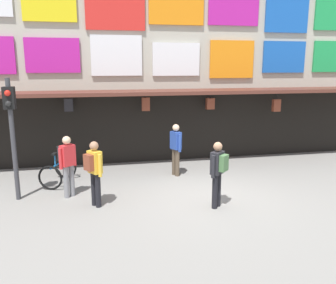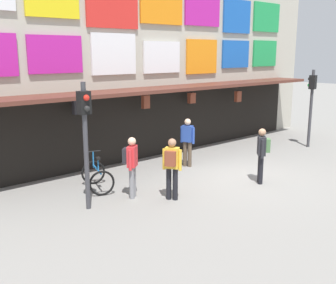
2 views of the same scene
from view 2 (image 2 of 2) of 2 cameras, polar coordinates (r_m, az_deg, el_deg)
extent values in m
plane|color=gray|center=(13.12, 10.43, -4.91)|extent=(80.00, 80.00, 0.00)
cube|color=#B2AD9E|center=(15.79, -2.42, 12.93)|extent=(18.00, 1.20, 8.00)
cube|color=#592D23|center=(14.86, 0.78, 7.56)|extent=(15.30, 1.40, 0.12)
cube|color=yellow|center=(13.07, -15.98, 18.67)|extent=(1.71, 0.08, 1.00)
cube|color=red|center=(14.10, -7.79, 18.18)|extent=(2.00, 0.08, 1.27)
cube|color=orange|center=(15.38, -0.88, 18.61)|extent=(1.96, 0.08, 1.27)
cube|color=#B71E93|center=(16.80, 4.90, 17.83)|extent=(1.90, 0.08, 1.09)
cube|color=blue|center=(18.36, 9.71, 17.04)|extent=(1.72, 0.08, 1.38)
cube|color=green|center=(20.03, 13.72, 16.69)|extent=(1.88, 0.08, 1.29)
cube|color=#B71E93|center=(12.98, -15.56, 11.80)|extent=(1.76, 0.08, 1.13)
cube|color=white|center=(14.03, -7.61, 12.18)|extent=(1.75, 0.08, 1.36)
cube|color=white|center=(15.29, -0.86, 11.86)|extent=(1.71, 0.08, 1.15)
cube|color=orange|center=(16.73, 4.79, 11.89)|extent=(1.69, 0.08, 1.35)
cube|color=blue|center=(18.30, 9.52, 12.10)|extent=(1.72, 0.08, 1.16)
cube|color=green|center=(19.96, 13.48, 12.03)|extent=(1.71, 0.08, 1.18)
cylinder|color=black|center=(12.93, -12.73, 5.98)|extent=(0.02, 0.02, 0.12)
cube|color=#232328|center=(12.96, -12.67, 4.79)|extent=(0.28, 0.17, 0.42)
cylinder|color=black|center=(14.20, -3.18, 6.83)|extent=(0.02, 0.02, 0.12)
cube|color=brown|center=(14.23, -3.17, 5.67)|extent=(0.27, 0.16, 0.46)
cylinder|color=black|center=(15.87, 3.35, 7.28)|extent=(0.02, 0.02, 0.20)
cube|color=brown|center=(15.90, 3.34, 6.20)|extent=(0.29, 0.18, 0.40)
cylinder|color=black|center=(17.50, 9.86, 7.50)|extent=(0.02, 0.02, 0.27)
cube|color=brown|center=(17.53, 9.82, 6.34)|extent=(0.28, 0.17, 0.45)
cube|color=black|center=(15.54, -0.90, 2.76)|extent=(15.30, 0.04, 2.50)
cylinder|color=#38383D|center=(10.15, -11.50, -0.73)|extent=(0.12, 0.12, 3.20)
cube|color=black|center=(9.96, -11.77, 5.44)|extent=(0.28, 0.24, 0.56)
sphere|color=red|center=(9.83, -11.43, 6.13)|extent=(0.15, 0.15, 0.15)
sphere|color=black|center=(9.87, -11.37, 4.63)|extent=(0.15, 0.15, 0.15)
cylinder|color=#38383D|center=(17.72, 19.47, 4.40)|extent=(0.12, 0.12, 3.20)
cube|color=black|center=(17.61, 19.73, 7.94)|extent=(0.32, 0.29, 0.56)
sphere|color=black|center=(17.64, 19.36, 8.40)|extent=(0.15, 0.15, 0.15)
sphere|color=#19DB3D|center=(17.66, 19.30, 7.56)|extent=(0.15, 0.15, 0.15)
torus|color=black|center=(12.36, -10.48, -4.25)|extent=(0.70, 0.28, 0.72)
torus|color=black|center=(11.34, -9.29, -5.75)|extent=(0.70, 0.28, 0.72)
cylinder|color=#1E66A8|center=(11.78, -9.96, -3.80)|extent=(0.36, 0.96, 0.05)
cylinder|color=#1E66A8|center=(11.58, -9.81, -3.21)|extent=(0.04, 0.04, 0.35)
cube|color=black|center=(11.53, -9.85, -2.30)|extent=(0.16, 0.22, 0.06)
cylinder|color=#1E66A8|center=(12.17, -10.48, -2.46)|extent=(0.04, 0.04, 0.50)
cylinder|color=black|center=(12.11, -10.53, -1.32)|extent=(0.43, 0.17, 0.04)
cylinder|color=gray|center=(11.16, -4.89, -5.48)|extent=(0.14, 0.14, 0.88)
cylinder|color=gray|center=(11.00, -5.12, -5.77)|extent=(0.14, 0.14, 0.88)
cube|color=red|center=(10.88, -5.07, -2.02)|extent=(0.42, 0.40, 0.56)
sphere|color=beige|center=(10.78, -5.11, 0.09)|extent=(0.22, 0.22, 0.22)
cylinder|color=red|center=(11.10, -4.78, -1.99)|extent=(0.09, 0.09, 0.56)
cylinder|color=red|center=(10.69, -5.36, -2.57)|extent=(0.09, 0.09, 0.56)
cube|color=#232328|center=(10.92, -5.89, -1.88)|extent=(0.32, 0.30, 0.40)
cylinder|color=black|center=(10.91, 0.11, -5.87)|extent=(0.14, 0.14, 0.88)
cylinder|color=black|center=(10.87, 1.03, -5.95)|extent=(0.14, 0.14, 0.88)
cube|color=gold|center=(10.68, 0.58, -2.24)|extent=(0.38, 0.42, 0.56)
sphere|color=#A87A5B|center=(10.59, 0.58, -0.09)|extent=(0.22, 0.22, 0.22)
cylinder|color=gold|center=(10.76, -0.56, -2.42)|extent=(0.09, 0.09, 0.56)
cylinder|color=gold|center=(10.64, 1.72, -2.58)|extent=(0.09, 0.09, 0.56)
cube|color=brown|center=(10.53, 0.35, -2.35)|extent=(0.29, 0.32, 0.40)
cylinder|color=black|center=(12.46, 12.94, -3.84)|extent=(0.14, 0.14, 0.88)
cylinder|color=black|center=(12.64, 12.84, -3.61)|extent=(0.14, 0.14, 0.88)
cube|color=#232328|center=(12.37, 13.05, -0.52)|extent=(0.41, 0.41, 0.56)
sphere|color=#A87A5B|center=(12.29, 13.14, 1.34)|extent=(0.22, 0.22, 0.22)
cylinder|color=#232328|center=(12.17, 13.17, -0.98)|extent=(0.09, 0.09, 0.56)
cylinder|color=#232328|center=(12.60, 12.91, -0.52)|extent=(0.09, 0.09, 0.56)
cube|color=#477042|center=(12.39, 13.79, -0.45)|extent=(0.31, 0.31, 0.40)
cylinder|color=brown|center=(14.07, 2.40, -1.66)|extent=(0.14, 0.14, 0.88)
cylinder|color=brown|center=(13.99, 3.07, -1.74)|extent=(0.14, 0.14, 0.88)
cube|color=#28479E|center=(13.87, 2.77, 1.18)|extent=(0.33, 0.42, 0.56)
sphere|color=beige|center=(13.80, 2.78, 2.85)|extent=(0.22, 0.22, 0.22)
cylinder|color=#28479E|center=(13.97, 1.95, 1.07)|extent=(0.09, 0.09, 0.56)
cylinder|color=#28479E|center=(13.79, 3.59, 0.89)|extent=(0.09, 0.09, 0.56)
camera|label=1|loc=(6.95, 56.67, 3.84)|focal=37.84mm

